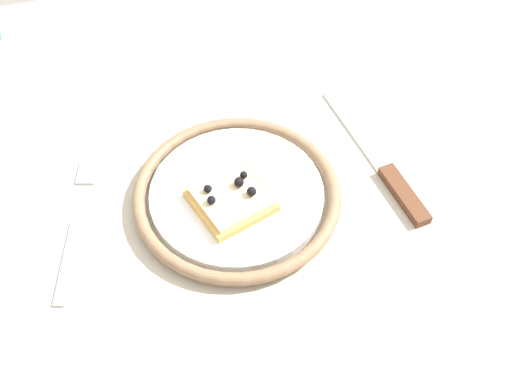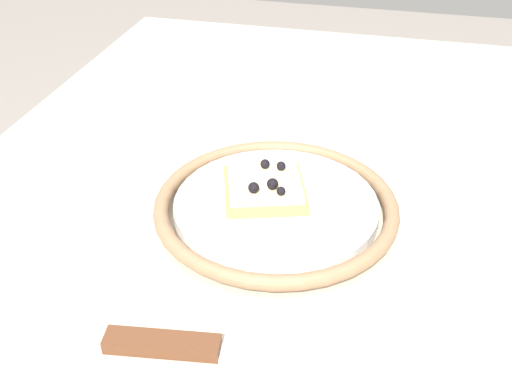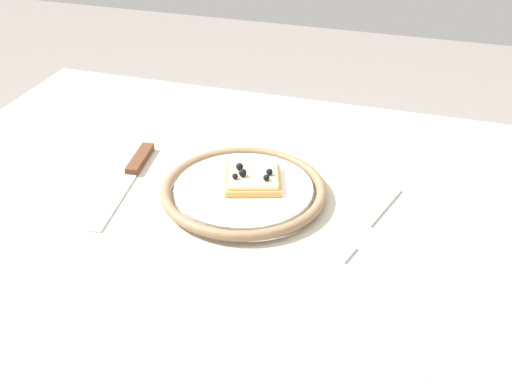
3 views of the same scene
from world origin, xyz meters
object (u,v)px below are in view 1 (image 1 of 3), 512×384
object	(u,v)px
pizza_slice_near	(234,198)
knife	(390,176)
plate	(237,195)
fork	(76,226)
dining_table	(222,214)

from	to	relation	value
pizza_slice_near	knife	distance (m)	0.20
plate	fork	distance (m)	0.19
dining_table	plate	xyz separation A→B (m)	(0.01, -0.05, 0.10)
dining_table	fork	xyz separation A→B (m)	(-0.18, -0.03, 0.09)
pizza_slice_near	plate	bearing A→B (deg)	64.10
dining_table	pizza_slice_near	bearing A→B (deg)	-87.06
pizza_slice_near	knife	xyz separation A→B (m)	(0.19, -0.00, -0.02)
pizza_slice_near	fork	distance (m)	0.18
dining_table	pizza_slice_near	distance (m)	0.13
dining_table	pizza_slice_near	size ratio (longest dim) A/B	10.52
pizza_slice_near	fork	size ratio (longest dim) A/B	0.52
pizza_slice_near	fork	bearing A→B (deg)	171.45
knife	fork	xyz separation A→B (m)	(-0.38, 0.03, -0.00)
plate	fork	world-z (taller)	plate
knife	plate	bearing A→B (deg)	175.16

